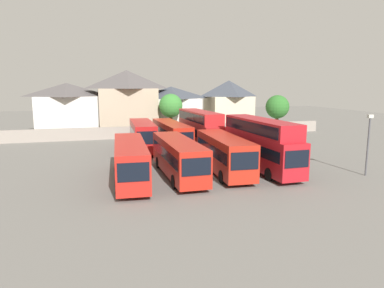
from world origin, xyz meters
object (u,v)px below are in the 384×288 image
bus_2 (178,156)px  bus_5 (143,134)px  bus_3 (224,152)px  house_terrace_centre (127,101)px  house_terrace_right (171,108)px  lamp_post_lot_edge (368,141)px  bus_7 (200,127)px  house_terrace_left (68,108)px  tree_behind_wall (277,107)px  tree_left_of_lot (171,106)px  bus_1 (130,159)px  bus_4 (261,142)px  bus_6 (171,134)px  house_terrace_far_right (228,104)px

bus_2 → bus_5: 13.37m
bus_3 → house_terrace_centre: house_terrace_centre is taller
bus_5 → house_terrace_right: bearing=159.6°
bus_5 → lamp_post_lot_edge: (17.59, -17.45, 1.16)m
bus_5 → bus_7: bearing=91.6°
house_terrace_left → house_terrace_right: (17.42, -0.44, -0.31)m
bus_2 → tree_behind_wall: size_ratio=1.79×
bus_7 → house_terrace_centre: 19.04m
house_terrace_centre → tree_left_of_lot: house_terrace_centre is taller
bus_1 → bus_4: size_ratio=0.99×
bus_6 → house_terrace_right: bearing=165.9°
house_terrace_centre → house_terrace_right: (7.76, 1.09, -1.38)m
bus_6 → lamp_post_lot_edge: lamp_post_lot_edge is taller
house_terrace_far_right → tree_behind_wall: size_ratio=1.38×
tree_behind_wall → house_terrace_far_right: bearing=113.1°
bus_3 → tree_behind_wall: (17.16, 21.47, 2.48)m
bus_4 → bus_5: 16.08m
house_terrace_far_right → lamp_post_lot_edge: bearing=-91.3°
bus_4 → tree_behind_wall: size_ratio=1.85×
bus_6 → bus_7: bearing=83.3°
bus_1 → bus_5: 13.90m
tree_behind_wall → lamp_post_lot_edge: bearing=-101.5°
bus_2 → tree_left_of_lot: size_ratio=1.73×
bus_1 → house_terrace_far_right: 38.56m
house_terrace_right → tree_behind_wall: bearing=-33.5°
bus_3 → bus_6: bus_3 is taller
tree_behind_wall → bus_2: bearing=-134.9°
house_terrace_left → lamp_post_lot_edge: house_terrace_left is taller
house_terrace_right → lamp_post_lot_edge: 37.15m
bus_2 → house_terrace_right: bearing=168.6°
house_terrace_left → lamp_post_lot_edge: (27.49, -36.19, -1.07)m
bus_4 → house_terrace_right: (-1.93, 31.29, 1.19)m
bus_4 → bus_7: size_ratio=1.02×
tree_left_of_lot → bus_7: bearing=-85.0°
bus_3 → tree_behind_wall: size_ratio=1.64×
house_terrace_centre → bus_3: bearing=-79.1°
bus_1 → bus_2: bearing=97.5°
house_terrace_centre → lamp_post_lot_edge: house_terrace_centre is taller
bus_6 → tree_left_of_lot: 12.99m
bus_3 → tree_left_of_lot: (0.58, 25.97, 2.68)m
bus_4 → bus_7: 13.10m
bus_2 → house_terrace_right: size_ratio=1.17×
lamp_post_lot_edge → tree_behind_wall: bearing=78.5°
house_terrace_far_right → bus_3: bearing=-111.9°
house_terrace_centre → tree_left_of_lot: size_ratio=1.58×
bus_4 → house_terrace_centre: bearing=-163.9°
house_terrace_right → house_terrace_centre: bearing=-172.0°
bus_2 → bus_4: (8.07, 0.32, 0.85)m
house_terrace_centre → lamp_post_lot_edge: (17.82, -34.66, -2.14)m
bus_4 → lamp_post_lot_edge: 9.29m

